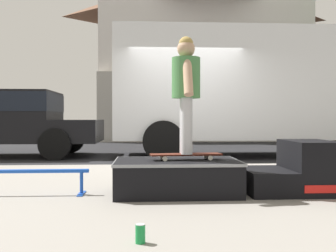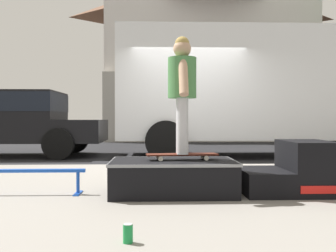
# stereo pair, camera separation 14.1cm
# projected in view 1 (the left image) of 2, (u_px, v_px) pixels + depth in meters

# --- Properties ---
(ground_plane) EXTENTS (140.00, 140.00, 0.00)m
(ground_plane) POSITION_uv_depth(u_px,v_px,m) (192.00, 167.00, 7.56)
(ground_plane) COLOR black
(sidewalk_slab) EXTENTS (50.00, 5.00, 0.12)m
(sidewalk_slab) POSITION_uv_depth(u_px,v_px,m) (222.00, 194.00, 4.56)
(sidewalk_slab) COLOR gray
(sidewalk_slab) RESTS_ON ground
(skate_box) EXTENTS (1.35, 0.85, 0.37)m
(skate_box) POSITION_uv_depth(u_px,v_px,m) (177.00, 176.00, 4.27)
(skate_box) COLOR black
(skate_box) RESTS_ON sidewalk_slab
(kicker_ramp) EXTENTS (0.98, 0.78, 0.58)m
(kicker_ramp) POSITION_uv_depth(u_px,v_px,m) (296.00, 171.00, 4.35)
(kicker_ramp) COLOR black
(kicker_ramp) RESTS_ON sidewalk_slab
(grind_rail) EXTENTS (1.50, 0.28, 0.28)m
(grind_rail) POSITION_uv_depth(u_px,v_px,m) (19.00, 176.00, 4.20)
(grind_rail) COLOR blue
(grind_rail) RESTS_ON sidewalk_slab
(skateboard) EXTENTS (0.80, 0.28, 0.07)m
(skateboard) POSITION_uv_depth(u_px,v_px,m) (186.00, 155.00, 4.29)
(skateboard) COLOR #4C1E14
(skateboard) RESTS_ON skate_box
(skater_kid) EXTENTS (0.31, 0.66, 1.28)m
(skater_kid) POSITION_uv_depth(u_px,v_px,m) (186.00, 85.00, 4.28)
(skater_kid) COLOR silver
(skater_kid) RESTS_ON skateboard
(soda_can) EXTENTS (0.07, 0.07, 0.13)m
(soda_can) POSITION_uv_depth(u_px,v_px,m) (140.00, 234.00, 2.57)
(soda_can) COLOR #198C3F
(soda_can) RESTS_ON sidewalk_slab
(box_truck) EXTENTS (6.91, 2.63, 3.05)m
(box_truck) POSITION_uv_depth(u_px,v_px,m) (255.00, 88.00, 9.83)
(box_truck) COLOR white
(box_truck) RESTS_ON ground
(house_behind) EXTENTS (9.54, 8.23, 8.40)m
(house_behind) POSITION_uv_depth(u_px,v_px,m) (197.00, 53.00, 19.73)
(house_behind) COLOR silver
(house_behind) RESTS_ON ground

